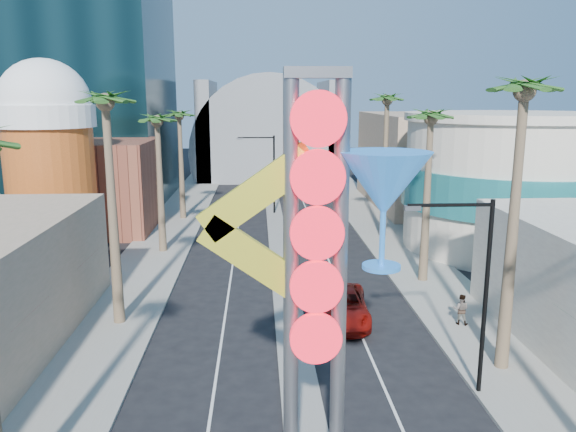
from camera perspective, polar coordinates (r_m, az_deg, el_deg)
The scene contains 21 objects.
sidewalk_west at distance 49.32m, azimuth -12.20°, elevation -1.98°, with size 5.00×100.00×0.15m, color gray.
sidewalk_east at distance 49.93m, azimuth 9.88°, elevation -1.71°, with size 5.00×100.00×0.15m, color gray.
median at distance 51.62m, azimuth -1.21°, elevation -1.08°, with size 1.60×84.00×0.15m, color gray.
brick_filler_west at distance 52.85m, azimuth -18.86°, elevation 2.91°, with size 10.00×10.00×8.00m, color brown.
filler_east at distance 63.13m, azimuth 13.21°, elevation 5.54°, with size 10.00×20.00×10.00m, color tan.
beer_mug at distance 45.14m, azimuth -23.13°, elevation 6.07°, with size 7.00×7.00×14.50m.
turquoise_building at distance 47.03m, azimuth 21.64°, elevation 3.20°, with size 16.60×16.60×10.60m.
canopy at distance 84.60m, azimuth -1.98°, elevation 6.95°, with size 22.00×16.00×22.00m.
neon_sign at distance 16.04m, azimuth 5.73°, elevation -4.19°, with size 6.53×2.60×12.55m.
streetlight_0 at distance 33.05m, azimuth 0.73°, elevation -0.02°, with size 3.79×0.25×8.00m.
streetlight_1 at distance 56.68m, azimuth -1.98°, elevation 5.02°, with size 3.79×0.25×8.00m.
streetlight_2 at distance 22.97m, azimuth 18.46°, elevation -6.20°, with size 3.45×0.25×8.00m.
palm_1 at distance 29.22m, azimuth -17.99°, elevation 9.59°, with size 2.40×2.40×12.70m.
palm_2 at distance 42.96m, azimuth -13.13°, elevation 8.65°, with size 2.40×2.40×11.20m.
palm_3 at distance 54.80m, azimuth -10.97°, elevation 9.41°, with size 2.40×2.40×11.20m.
palm_5 at distance 24.65m, azimuth 22.76°, elevation 9.94°, with size 2.40×2.40×13.20m.
palm_6 at distance 35.90m, azimuth 14.28°, elevation 8.72°, with size 2.40×2.40×11.70m.
palm_7 at distance 47.46m, azimuth 10.02°, elevation 10.70°, with size 2.40×2.40×12.70m.
red_pickup at distance 30.47m, azimuth 5.44°, elevation -9.06°, with size 2.79×6.04×1.68m, color maroon.
pedestrian_a at distance 27.20m, azimuth 21.02°, elevation -12.33°, with size 0.56×0.37×1.54m, color gray.
pedestrian_b at distance 30.87m, azimuth 17.16°, elevation -9.04°, with size 0.79×0.61×1.62m, color gray.
Camera 1 is at (-1.60, -12.25, 11.76)m, focal length 35.00 mm.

